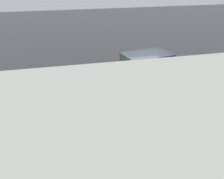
{
  "coord_description": "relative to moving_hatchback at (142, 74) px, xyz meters",
  "views": [
    {
      "loc": [
        4.19,
        10.72,
        5.9
      ],
      "look_at": [
        1.79,
        0.8,
        0.9
      ],
      "focal_mm": 40.0,
      "sensor_mm": 36.0,
      "label": 1
    }
  ],
  "objects": [
    {
      "name": "ground_plane",
      "position": [
        0.08,
        0.37,
        -1.03
      ],
      "size": [
        60.0,
        60.0,
        0.0
      ],
      "primitive_type": "plane",
      "color": "black"
    },
    {
      "name": "kerb_strip",
      "position": [
        0.08,
        4.57,
        -1.01
      ],
      "size": [
        24.0,
        3.2,
        0.04
      ],
      "primitive_type": "cube",
      "color": "gray",
      "rests_on": "ground"
    },
    {
      "name": "metal_railing",
      "position": [
        0.04,
        5.85,
        -0.3
      ],
      "size": [
        8.6,
        0.04,
        1.05
      ],
      "color": "#B7BABF",
      "rests_on": "ground"
    },
    {
      "name": "puddle_patch",
      "position": [
        0.43,
        0.4,
        -1.02
      ],
      "size": [
        2.77,
        2.77,
        0.01
      ],
      "primitive_type": "cylinder",
      "color": "black",
      "rests_on": "ground"
    },
    {
      "name": "sign_post",
      "position": [
        4.85,
        3.93,
        0.55
      ],
      "size": [
        0.07,
        0.44,
        2.4
      ],
      "color": "#4C4C51",
      "rests_on": "ground"
    },
    {
      "name": "fire_hydrant",
      "position": [
        3.53,
        2.89,
        -0.63
      ],
      "size": [
        0.42,
        0.31,
        0.8
      ],
      "color": "gold",
      "rests_on": "ground"
    },
    {
      "name": "pedestrian",
      "position": [
        4.37,
        2.66,
        -0.34
      ],
      "size": [
        0.33,
        0.55,
        1.22
      ],
      "color": "#B2262D",
      "rests_on": "ground"
    },
    {
      "name": "moving_hatchback",
      "position": [
        0.0,
        0.0,
        0.0
      ],
      "size": [
        4.16,
        2.43,
        2.06
      ],
      "color": "yellow",
      "rests_on": "ground"
    }
  ]
}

